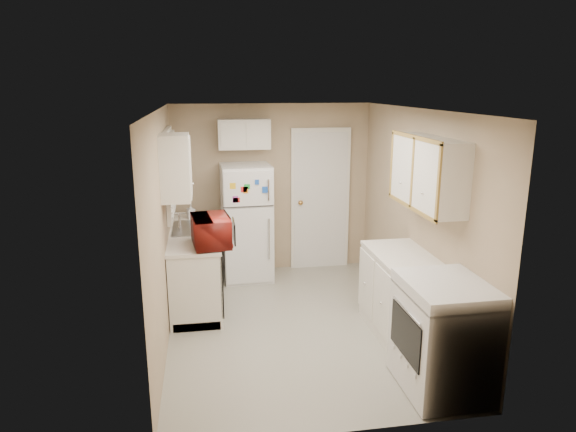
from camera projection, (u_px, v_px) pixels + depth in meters
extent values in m
plane|color=#ADAA9E|center=(295.00, 324.00, 5.83)|extent=(3.80, 3.80, 0.00)
plane|color=white|center=(296.00, 110.00, 5.24)|extent=(3.80, 3.80, 0.00)
plane|color=tan|center=(163.00, 229.00, 5.32)|extent=(3.80, 3.80, 0.00)
plane|color=tan|center=(418.00, 218.00, 5.76)|extent=(3.80, 3.80, 0.00)
plane|color=tan|center=(272.00, 189.00, 7.35)|extent=(2.80, 2.80, 0.00)
plane|color=tan|center=(342.00, 290.00, 3.72)|extent=(2.80, 2.80, 0.00)
cube|color=silver|center=(196.00, 266.00, 6.41)|extent=(0.60, 1.80, 0.90)
cube|color=black|center=(221.00, 279.00, 5.87)|extent=(0.03, 0.58, 0.72)
cube|color=gray|center=(195.00, 231.00, 6.45)|extent=(0.54, 0.74, 0.16)
imported|color=maroon|center=(211.00, 232.00, 5.72)|extent=(0.63, 0.40, 0.40)
imported|color=silver|center=(191.00, 212.00, 6.87)|extent=(0.12, 0.12, 0.21)
cube|color=silver|center=(170.00, 174.00, 6.23)|extent=(0.10, 0.98, 1.08)
cube|color=silver|center=(175.00, 168.00, 5.40)|extent=(0.30, 0.45, 0.70)
cube|color=silver|center=(247.00, 223.00, 7.07)|extent=(0.68, 0.66, 1.61)
cube|color=silver|center=(244.00, 134.00, 6.95)|extent=(0.70, 0.30, 0.40)
cube|color=silver|center=(320.00, 200.00, 7.47)|extent=(0.86, 0.06, 2.08)
cube|color=silver|center=(417.00, 311.00, 5.13)|extent=(0.60, 2.00, 0.90)
cube|color=silver|center=(443.00, 336.00, 4.50)|extent=(0.69, 0.84, 1.02)
cube|color=silver|center=(428.00, 172.00, 5.11)|extent=(0.30, 1.20, 0.70)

